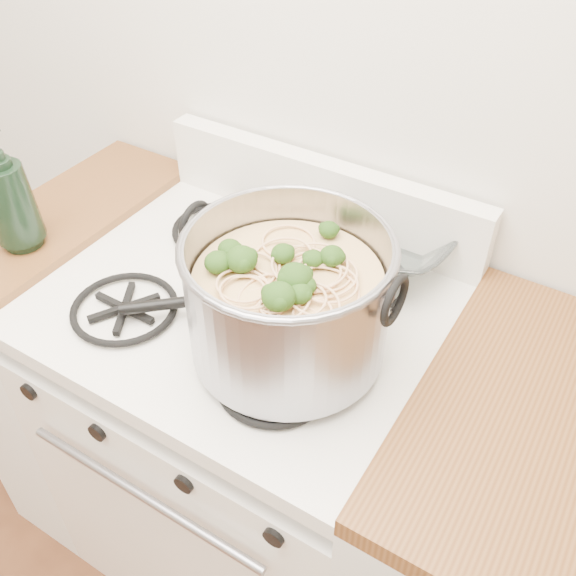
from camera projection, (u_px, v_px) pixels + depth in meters
The scene contains 6 objects.
gas_range at pixel (251, 442), 1.55m from camera, with size 0.76×0.66×0.92m.
counter_left at pixel (98, 354), 1.74m from camera, with size 0.25×0.65×0.92m.
stock_pot at pixel (288, 301), 1.06m from camera, with size 0.38×0.35×0.23m.
spatula at pixel (257, 294), 1.21m from camera, with size 0.29×0.31×0.02m, color black, non-canonical shape.
glass_bowl at pixel (387, 244), 1.32m from camera, with size 0.11×0.11×0.03m, color white.
bottle at pixel (8, 192), 1.27m from camera, with size 0.10×0.10×0.26m, color black.
Camera 1 is at (0.56, 0.52, 1.74)m, focal length 40.00 mm.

